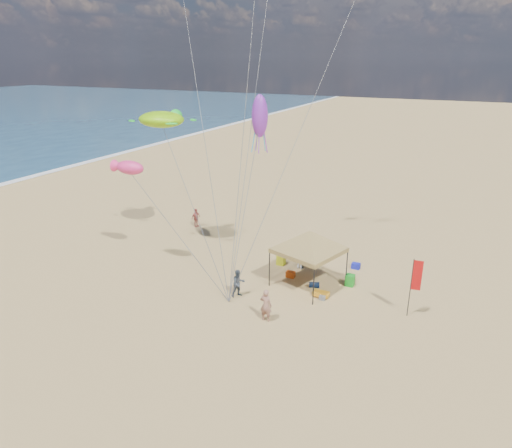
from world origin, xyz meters
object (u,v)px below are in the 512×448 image
Objects in this scene: beach_cart at (321,294)px; chair_green at (350,280)px; feather_flag at (415,279)px; cooler_red at (291,274)px; person_near_c at (301,255)px; person_near_b at (238,283)px; person_far_a at (196,218)px; chair_yellow at (281,260)px; person_near_a at (266,305)px; canopy_tent at (310,233)px; cooler_blue at (356,266)px.

chair_green is at bearing 61.90° from beach_cart.
feather_flag is at bearing -28.01° from chair_green.
cooler_red is 3.00m from beach_cart.
feather_flag is 6.21× the size of cooler_red.
person_near_c is at bearing 158.09° from feather_flag.
person_near_c is at bearing 14.57° from person_near_b.
person_near_b reaches higher than person_far_a.
chair_yellow is 4.90m from beach_cart.
person_near_a is 1.09× the size of person_near_b.
person_near_b is (-0.53, -5.08, 0.49)m from chair_yellow.
person_far_a is (-11.69, 5.74, -2.65)m from canopy_tent.
canopy_tent reaches higher than person_near_c.
canopy_tent is 13.29m from person_far_a.
person_near_a is 15.22m from person_far_a.
chair_yellow is at bearing -98.56° from person_far_a.
canopy_tent reaches higher than chair_green.
person_near_c reaches higher than chair_yellow.
cooler_red is 1.00× the size of cooler_blue.
beach_cart is at bearing -104.09° from person_far_a.
canopy_tent is at bearing 171.12° from feather_flag.
person_near_a is (0.70, -5.28, 0.72)m from cooler_red.
person_far_a is at bearing 161.64° from chair_green.
feather_flag is 6.48m from cooler_blue.
cooler_red reaches higher than beach_cart.
beach_cart is 0.54× the size of person_near_b.
cooler_blue reaches higher than beach_cart.
cooler_blue is at bearing 96.09° from chair_green.
beach_cart is 0.50× the size of person_near_a.
beach_cart is at bearing -29.95° from person_near_b.
person_near_c is at bearing 128.69° from beach_cart.
person_near_a is at bearing 101.18° from person_near_c.
beach_cart is 14.57m from person_far_a.
cooler_blue is (-4.13, 4.56, -2.04)m from feather_flag.
cooler_red is 0.32× the size of person_near_b.
person_near_c is (0.10, 1.46, 0.74)m from cooler_red.
cooler_blue is 8.45m from person_near_b.
cooler_blue is 4.69m from beach_cart.
person_far_a is at bearing 152.31° from beach_cart.
feather_flag reaches higher than chair_yellow.
person_far_a is at bearing 153.44° from cooler_red.
feather_flag is at bearing -96.96° from person_far_a.
feather_flag is 7.90m from person_near_a.
canopy_tent reaches higher than feather_flag.
chair_yellow is at bearing 5.14° from person_near_c.
person_near_c reaches higher than cooler_red.
person_far_a is (-12.90, 6.77, 0.57)m from beach_cart.
canopy_tent is at bearing 127.47° from person_near_c.
beach_cart is at bearing -118.10° from chair_green.
feather_flag is 1.81× the size of person_near_c.
chair_green reaches higher than beach_cart.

